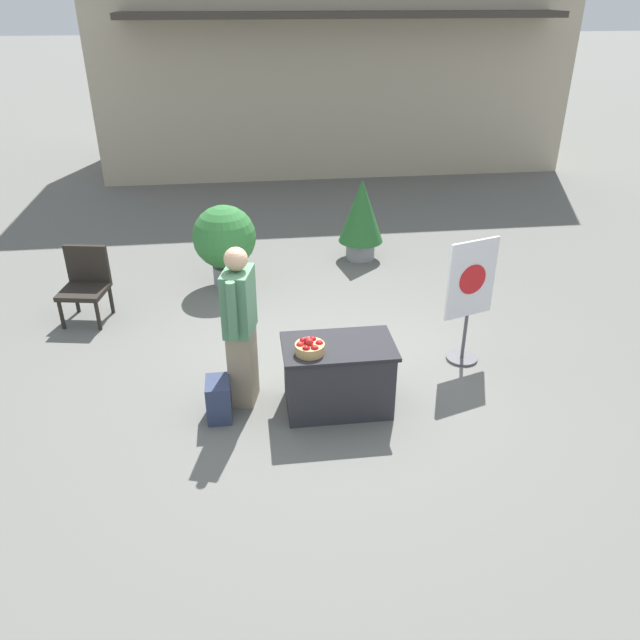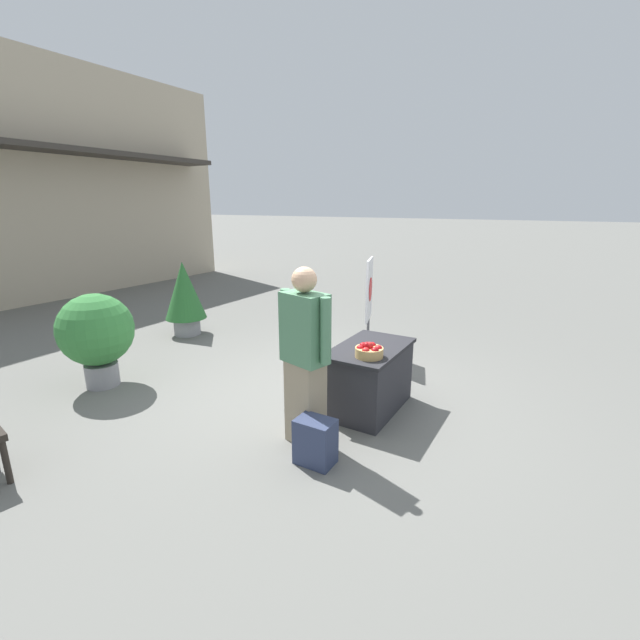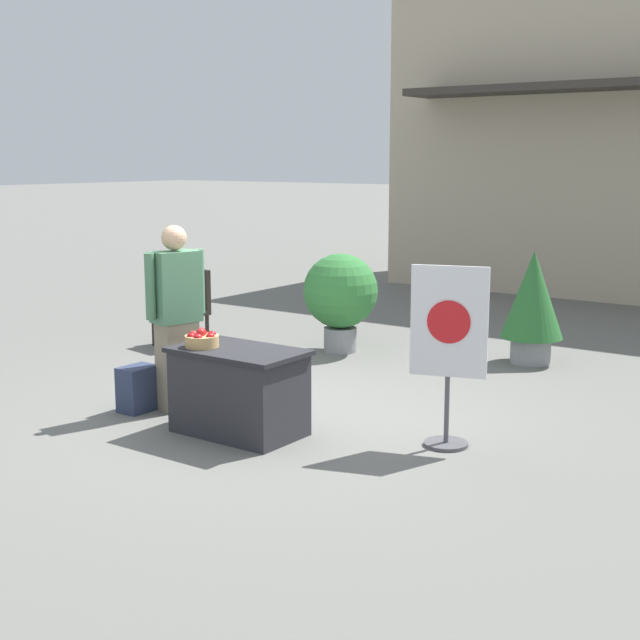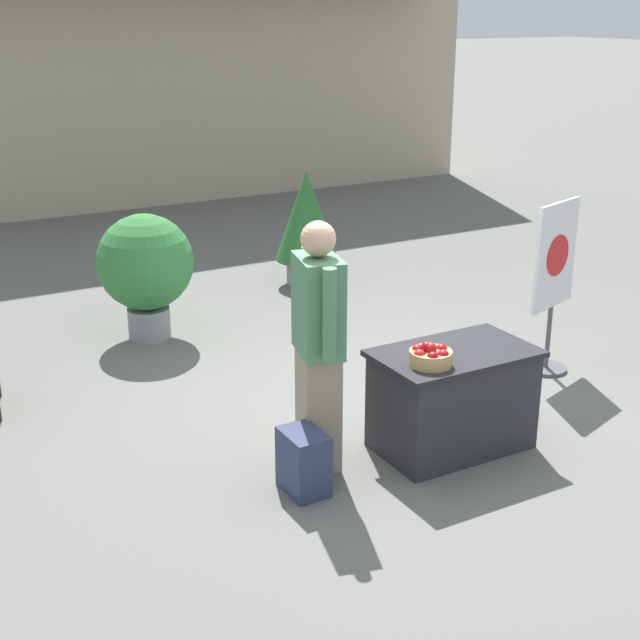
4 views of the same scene
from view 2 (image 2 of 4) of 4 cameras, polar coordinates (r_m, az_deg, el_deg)
The scene contains 8 objects.
ground_plane at distance 5.10m, azimuth -0.67°, elevation -10.74°, with size 120.00×120.00×0.00m, color slate.
display_table at distance 4.82m, azimuth 6.55°, elevation -7.65°, with size 1.11×0.68×0.73m.
apple_basket at distance 4.36m, azimuth 6.56°, elevation -4.10°, with size 0.29×0.29×0.16m.
person_visitor at distance 3.96m, azimuth -2.02°, elevation -4.93°, with size 0.35×0.59×1.71m.
backpack at distance 3.92m, azimuth -0.63°, elevation -15.89°, with size 0.24×0.34×0.42m.
poster_board at distance 6.34m, azimuth 6.53°, elevation 2.26°, with size 0.60×0.36×1.47m.
potted_plant_far_right at distance 5.95m, azimuth -27.68°, elevation -1.47°, with size 0.89×0.89×1.19m.
potted_plant_far_left at distance 7.76m, azimuth -17.62°, elevation 3.28°, with size 0.70×0.70×1.28m.
Camera 2 is at (-3.92, -2.38, 2.25)m, focal length 24.00 mm.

